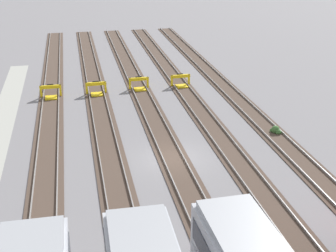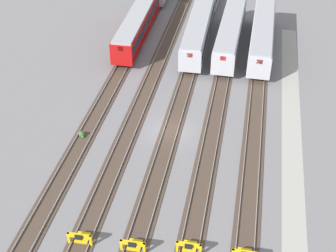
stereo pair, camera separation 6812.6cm
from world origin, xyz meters
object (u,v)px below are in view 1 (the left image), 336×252
at_px(bumper_stop_far_inner_track, 181,82).
at_px(weed_clump, 276,130).
at_px(bumper_stop_near_inner_track, 96,89).
at_px(bumper_stop_middle_track, 139,84).
at_px(bumper_stop_nearest_track, 51,93).

distance_m(bumper_stop_far_inner_track, weed_clump, 13.77).
distance_m(bumper_stop_near_inner_track, bumper_stop_middle_track, 4.33).
bearing_deg(bumper_stop_far_inner_track, bumper_stop_nearest_track, -86.13).
height_order(bumper_stop_middle_track, weed_clump, bumper_stop_middle_track).
bearing_deg(bumper_stop_near_inner_track, bumper_stop_far_inner_track, 95.16).
distance_m(bumper_stop_nearest_track, weed_clump, 21.17).
height_order(bumper_stop_nearest_track, weed_clump, bumper_stop_nearest_track).
bearing_deg(bumper_stop_far_inner_track, bumper_stop_middle_track, -88.71).
bearing_deg(bumper_stop_near_inner_track, bumper_stop_nearest_track, -88.72).
distance_m(bumper_stop_nearest_track, bumper_stop_far_inner_track, 12.85).
relative_size(bumper_stop_near_inner_track, bumper_stop_middle_track, 1.00).
xyz_separation_m(bumper_stop_nearest_track, bumper_stop_near_inner_track, (-0.10, 4.27, 0.00)).
distance_m(bumper_stop_near_inner_track, weed_clump, 17.90).
bearing_deg(bumper_stop_nearest_track, bumper_stop_far_inner_track, 93.87).
bearing_deg(bumper_stop_near_inner_track, weed_clump, 46.94).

